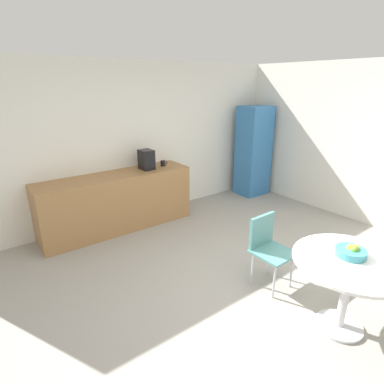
# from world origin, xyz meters

# --- Properties ---
(ground_plane) EXTENTS (6.00, 6.00, 0.00)m
(ground_plane) POSITION_xyz_m (0.00, 0.00, 0.00)
(ground_plane) COLOR #9E998E
(wall_back) EXTENTS (6.00, 0.10, 2.60)m
(wall_back) POSITION_xyz_m (0.00, 3.00, 1.30)
(wall_back) COLOR white
(wall_back) RESTS_ON ground_plane
(counter_block) EXTENTS (2.41, 0.60, 0.90)m
(counter_block) POSITION_xyz_m (-0.44, 2.65, 0.45)
(counter_block) COLOR #9E7042
(counter_block) RESTS_ON ground_plane
(locker_cabinet) EXTENTS (0.60, 0.50, 1.81)m
(locker_cabinet) POSITION_xyz_m (2.55, 2.55, 0.91)
(locker_cabinet) COLOR #3372B2
(locker_cabinet) RESTS_ON ground_plane
(round_table) EXTENTS (1.02, 1.02, 0.75)m
(round_table) POSITION_xyz_m (0.36, -0.68, 0.60)
(round_table) COLOR silver
(round_table) RESTS_ON ground_plane
(chair_teal) EXTENTS (0.43, 0.43, 0.83)m
(chair_teal) POSITION_xyz_m (0.34, 0.25, 0.52)
(chair_teal) COLOR silver
(chair_teal) RESTS_ON ground_plane
(fruit_bowl) EXTENTS (0.27, 0.27, 0.11)m
(fruit_bowl) POSITION_xyz_m (0.41, -0.64, 0.79)
(fruit_bowl) COLOR teal
(fruit_bowl) RESTS_ON round_table
(mug_white) EXTENTS (0.13, 0.08, 0.09)m
(mug_white) POSITION_xyz_m (0.44, 2.67, 0.95)
(mug_white) COLOR black
(mug_white) RESTS_ON counter_block
(coffee_maker) EXTENTS (0.20, 0.24, 0.32)m
(coffee_maker) POSITION_xyz_m (0.12, 2.65, 1.06)
(coffee_maker) COLOR black
(coffee_maker) RESTS_ON counter_block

